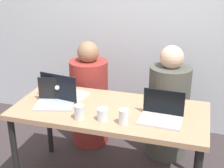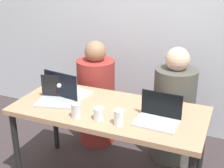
% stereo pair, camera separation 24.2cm
% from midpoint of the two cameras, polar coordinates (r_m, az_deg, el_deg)
% --- Properties ---
extents(back_wall, '(4.50, 0.10, 2.63)m').
position_cam_midpoint_polar(back_wall, '(3.34, 9.68, 13.24)').
color(back_wall, silver).
rests_on(back_wall, ground).
extents(desk, '(1.51, 0.69, 0.71)m').
position_cam_midpoint_polar(desk, '(2.47, 2.20, -6.00)').
color(desk, tan).
rests_on(desk, ground).
extents(person_on_left, '(0.43, 0.43, 1.08)m').
position_cam_midpoint_polar(person_on_left, '(3.17, -0.71, -2.70)').
color(person_on_left, maroon).
rests_on(person_on_left, ground).
extents(person_on_right, '(0.43, 0.43, 1.10)m').
position_cam_midpoint_polar(person_on_right, '(2.97, 13.47, -4.92)').
color(person_on_right, '#4B4B44').
rests_on(person_on_right, ground).
extents(laptop_front_right, '(0.31, 0.24, 0.20)m').
position_cam_midpoint_polar(laptop_front_right, '(2.26, 11.53, -5.90)').
color(laptop_front_right, silver).
rests_on(laptop_front_right, desk).
extents(laptop_back_left, '(0.37, 0.29, 0.23)m').
position_cam_midpoint_polar(laptop_back_left, '(2.65, -5.68, -1.17)').
color(laptop_back_left, silver).
rests_on(laptop_back_left, desk).
extents(laptop_front_left, '(0.34, 0.28, 0.20)m').
position_cam_midpoint_polar(laptop_front_left, '(2.55, -7.39, -2.37)').
color(laptop_front_left, '#AFB8BB').
rests_on(laptop_front_left, desk).
extents(water_glass_center, '(0.08, 0.08, 0.09)m').
position_cam_midpoint_polar(water_glass_center, '(2.25, 0.66, -5.70)').
color(water_glass_center, silver).
rests_on(water_glass_center, desk).
extents(water_glass_right, '(0.07, 0.07, 0.11)m').
position_cam_midpoint_polar(water_glass_right, '(2.19, 4.43, -6.37)').
color(water_glass_right, white).
rests_on(water_glass_right, desk).
extents(water_glass_left, '(0.07, 0.07, 0.11)m').
position_cam_midpoint_polar(water_glass_left, '(2.29, -3.55, -5.10)').
color(water_glass_left, silver).
rests_on(water_glass_left, desk).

